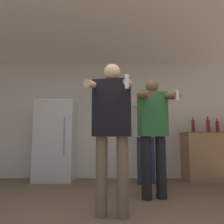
{
  "coord_description": "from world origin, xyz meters",
  "views": [
    {
      "loc": [
        0.02,
        -1.78,
        0.8
      ],
      "look_at": [
        -0.0,
        0.63,
        1.12
      ],
      "focal_mm": 35.0,
      "sensor_mm": 36.0,
      "label": 1
    }
  ],
  "objects_px": {
    "bottle_amber_bourbon": "(208,126)",
    "bottle_clear_vodka": "(217,126)",
    "bottle_brown_liquor": "(193,126)",
    "person_woman_foreground": "(112,124)",
    "refrigerator": "(56,140)",
    "person_man_side": "(153,129)",
    "person_spectator_back": "(146,126)"
  },
  "relations": [
    {
      "from": "person_man_side",
      "to": "person_spectator_back",
      "type": "bearing_deg",
      "value": 87.51
    },
    {
      "from": "refrigerator",
      "to": "bottle_brown_liquor",
      "type": "height_order",
      "value": "refrigerator"
    },
    {
      "from": "bottle_brown_liquor",
      "to": "bottle_clear_vodka",
      "type": "height_order",
      "value": "bottle_brown_liquor"
    },
    {
      "from": "refrigerator",
      "to": "bottle_amber_bourbon",
      "type": "xyz_separation_m",
      "value": [
        3.13,
        0.08,
        0.3
      ]
    },
    {
      "from": "bottle_brown_liquor",
      "to": "bottle_amber_bourbon",
      "type": "distance_m",
      "value": 0.31
    },
    {
      "from": "bottle_brown_liquor",
      "to": "person_man_side",
      "type": "distance_m",
      "value": 1.79
    },
    {
      "from": "bottle_brown_liquor",
      "to": "person_woman_foreground",
      "type": "xyz_separation_m",
      "value": [
        -1.67,
        -2.13,
        -0.12
      ]
    },
    {
      "from": "bottle_amber_bourbon",
      "to": "person_spectator_back",
      "type": "distance_m",
      "value": 1.41
    },
    {
      "from": "bottle_brown_liquor",
      "to": "person_man_side",
      "type": "height_order",
      "value": "person_man_side"
    },
    {
      "from": "bottle_brown_liquor",
      "to": "bottle_amber_bourbon",
      "type": "xyz_separation_m",
      "value": [
        0.31,
        -0.0,
        0.01
      ]
    },
    {
      "from": "bottle_clear_vodka",
      "to": "refrigerator",
      "type": "bearing_deg",
      "value": -178.54
    },
    {
      "from": "bottle_clear_vodka",
      "to": "person_woman_foreground",
      "type": "bearing_deg",
      "value": -135.61
    },
    {
      "from": "bottle_brown_liquor",
      "to": "refrigerator",
      "type": "bearing_deg",
      "value": -178.28
    },
    {
      "from": "refrigerator",
      "to": "bottle_amber_bourbon",
      "type": "height_order",
      "value": "refrigerator"
    },
    {
      "from": "person_woman_foreground",
      "to": "person_man_side",
      "type": "bearing_deg",
      "value": 50.55
    },
    {
      "from": "person_woman_foreground",
      "to": "refrigerator",
      "type": "bearing_deg",
      "value": 119.37
    },
    {
      "from": "refrigerator",
      "to": "person_man_side",
      "type": "height_order",
      "value": "person_man_side"
    },
    {
      "from": "bottle_amber_bourbon",
      "to": "person_woman_foreground",
      "type": "xyz_separation_m",
      "value": [
        -1.98,
        -2.13,
        -0.13
      ]
    },
    {
      "from": "bottle_amber_bourbon",
      "to": "person_spectator_back",
      "type": "relative_size",
      "value": 0.2
    },
    {
      "from": "refrigerator",
      "to": "person_woman_foreground",
      "type": "distance_m",
      "value": 2.35
    },
    {
      "from": "bottle_brown_liquor",
      "to": "bottle_amber_bourbon",
      "type": "relative_size",
      "value": 0.97
    },
    {
      "from": "bottle_amber_bourbon",
      "to": "person_woman_foreground",
      "type": "distance_m",
      "value": 2.91
    },
    {
      "from": "refrigerator",
      "to": "bottle_clear_vodka",
      "type": "distance_m",
      "value": 3.33
    },
    {
      "from": "person_spectator_back",
      "to": "refrigerator",
      "type": "bearing_deg",
      "value": 170.55
    },
    {
      "from": "refrigerator",
      "to": "bottle_amber_bourbon",
      "type": "bearing_deg",
      "value": 1.55
    },
    {
      "from": "bottle_brown_liquor",
      "to": "person_man_side",
      "type": "bearing_deg",
      "value": -127.55
    },
    {
      "from": "refrigerator",
      "to": "person_woman_foreground",
      "type": "bearing_deg",
      "value": -60.63
    },
    {
      "from": "person_woman_foreground",
      "to": "bottle_clear_vodka",
      "type": "bearing_deg",
      "value": 44.39
    },
    {
      "from": "bottle_amber_bourbon",
      "to": "bottle_clear_vodka",
      "type": "xyz_separation_m",
      "value": [
        0.19,
        0.0,
        -0.02
      ]
    },
    {
      "from": "person_man_side",
      "to": "person_spectator_back",
      "type": "height_order",
      "value": "person_spectator_back"
    },
    {
      "from": "bottle_clear_vodka",
      "to": "person_spectator_back",
      "type": "xyz_separation_m",
      "value": [
        -1.54,
        -0.38,
        -0.02
      ]
    },
    {
      "from": "person_spectator_back",
      "to": "bottle_amber_bourbon",
      "type": "bearing_deg",
      "value": 15.72
    }
  ]
}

